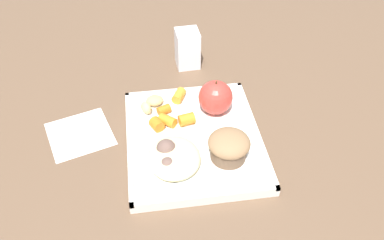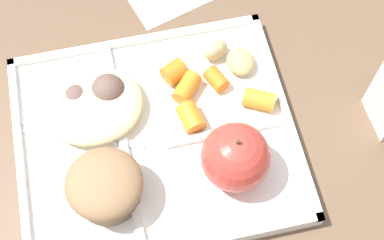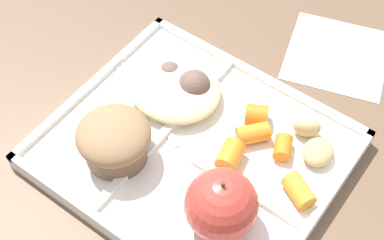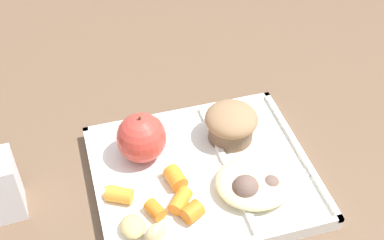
% 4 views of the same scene
% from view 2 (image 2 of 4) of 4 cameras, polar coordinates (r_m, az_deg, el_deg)
% --- Properties ---
extents(ground, '(6.00, 6.00, 0.00)m').
position_cam_2_polar(ground, '(0.67, -3.62, -2.22)').
color(ground, brown).
extents(lunch_tray, '(0.32, 0.27, 0.02)m').
position_cam_2_polar(lunch_tray, '(0.66, -3.66, -1.92)').
color(lunch_tray, white).
rests_on(lunch_tray, ground).
extents(green_apple, '(0.08, 0.08, 0.08)m').
position_cam_2_polar(green_apple, '(0.60, 4.42, -3.78)').
color(green_apple, '#C63D33').
rests_on(green_apple, lunch_tray).
extents(bran_muffin, '(0.08, 0.08, 0.06)m').
position_cam_2_polar(bran_muffin, '(0.60, -8.76, -6.66)').
color(bran_muffin, brown).
rests_on(bran_muffin, lunch_tray).
extents(carrot_slice_edge, '(0.04, 0.04, 0.02)m').
position_cam_2_polar(carrot_slice_edge, '(0.66, 6.79, 2.06)').
color(carrot_slice_edge, orange).
rests_on(carrot_slice_edge, lunch_tray).
extents(carrot_slice_near_corner, '(0.03, 0.03, 0.03)m').
position_cam_2_polar(carrot_slice_near_corner, '(0.68, -1.81, 4.88)').
color(carrot_slice_near_corner, orange).
rests_on(carrot_slice_near_corner, lunch_tray).
extents(carrot_slice_small, '(0.03, 0.03, 0.02)m').
position_cam_2_polar(carrot_slice_small, '(0.68, 2.46, 4.14)').
color(carrot_slice_small, orange).
rests_on(carrot_slice_small, lunch_tray).
extents(carrot_slice_tilted, '(0.04, 0.04, 0.02)m').
position_cam_2_polar(carrot_slice_tilted, '(0.67, -0.54, 3.28)').
color(carrot_slice_tilted, orange).
rests_on(carrot_slice_tilted, lunch_tray).
extents(carrot_slice_back, '(0.03, 0.04, 0.03)m').
position_cam_2_polar(carrot_slice_back, '(0.65, -0.11, 0.23)').
color(carrot_slice_back, orange).
rests_on(carrot_slice_back, lunch_tray).
extents(potato_chunk_small, '(0.04, 0.03, 0.03)m').
position_cam_2_polar(potato_chunk_small, '(0.69, 2.40, 7.07)').
color(potato_chunk_small, tan).
rests_on(potato_chunk_small, lunch_tray).
extents(potato_chunk_wedge, '(0.03, 0.04, 0.02)m').
position_cam_2_polar(potato_chunk_wedge, '(0.69, 4.93, 5.91)').
color(potato_chunk_wedge, tan).
rests_on(potato_chunk_wedge, lunch_tray).
extents(egg_noodle_pile, '(0.12, 0.10, 0.03)m').
position_cam_2_polar(egg_noodle_pile, '(0.66, -9.93, 1.47)').
color(egg_noodle_pile, beige).
rests_on(egg_noodle_pile, lunch_tray).
extents(meatball_back, '(0.04, 0.04, 0.04)m').
position_cam_2_polar(meatball_back, '(0.66, -8.47, 2.98)').
color(meatball_back, brown).
rests_on(meatball_back, lunch_tray).
extents(meatball_side, '(0.03, 0.03, 0.03)m').
position_cam_2_polar(meatball_side, '(0.67, -11.54, 2.25)').
color(meatball_side, brown).
rests_on(meatball_side, lunch_tray).
extents(plastic_fork, '(0.14, 0.07, 0.00)m').
position_cam_2_polar(plastic_fork, '(0.67, -12.15, -1.24)').
color(plastic_fork, white).
rests_on(plastic_fork, lunch_tray).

